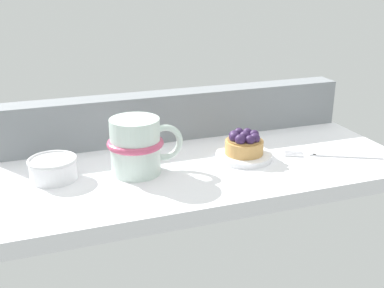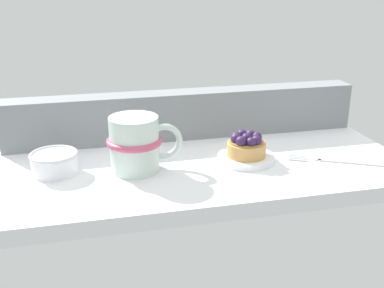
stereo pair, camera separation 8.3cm
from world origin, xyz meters
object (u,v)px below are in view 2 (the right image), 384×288
(raspberry_tart, at_px, (246,145))
(dessert_fork, at_px, (338,161))
(dessert_plate, at_px, (246,158))
(coffee_mug, at_px, (136,144))
(sugar_bowl, at_px, (54,162))

(raspberry_tart, bearing_deg, dessert_fork, -15.86)
(dessert_plate, relative_size, coffee_mug, 0.79)
(raspberry_tart, xyz_separation_m, coffee_mug, (-0.20, 0.00, 0.02))
(coffee_mug, relative_size, dessert_fork, 0.79)
(dessert_plate, bearing_deg, raspberry_tart, -166.34)
(dessert_plate, relative_size, raspberry_tart, 1.48)
(coffee_mug, xyz_separation_m, sugar_bowl, (-0.14, 0.02, -0.03))
(dessert_plate, distance_m, coffee_mug, 0.20)
(sugar_bowl, bearing_deg, coffee_mug, -8.21)
(sugar_bowl, bearing_deg, dessert_plate, -4.05)
(coffee_mug, distance_m, sugar_bowl, 0.14)
(dessert_fork, bearing_deg, coffee_mug, 172.14)
(dessert_plate, bearing_deg, sugar_bowl, 175.95)
(dessert_fork, bearing_deg, raspberry_tart, 164.14)
(dessert_fork, height_order, sugar_bowl, sugar_bowl)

